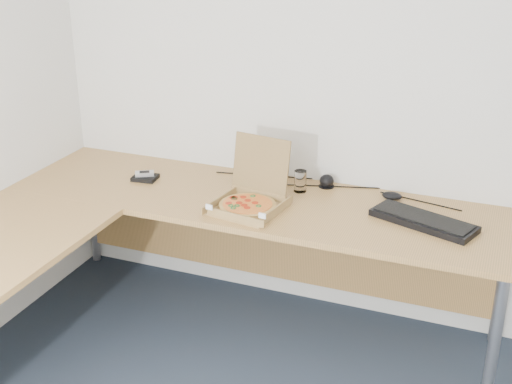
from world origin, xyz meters
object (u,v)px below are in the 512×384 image
at_px(drinking_glass, 300,181).
at_px(wallet, 145,178).
at_px(desk, 157,228).
at_px(keyboard, 423,221).
at_px(pizza_box, 249,201).

distance_m(drinking_glass, wallet, 0.83).
xyz_separation_m(desk, keyboard, (1.15, 0.44, 0.04)).
relative_size(desk, pizza_box, 7.03).
height_order(desk, wallet, wallet).
bearing_deg(keyboard, desk, -139.56).
distance_m(keyboard, wallet, 1.46).
bearing_deg(pizza_box, desk, -129.51).
relative_size(drinking_glass, keyboard, 0.23).
bearing_deg(wallet, desk, -61.56).
bearing_deg(keyboard, pizza_box, -150.96).
xyz_separation_m(keyboard, wallet, (-1.46, 0.01, -0.00)).
xyz_separation_m(desk, drinking_glass, (0.50, 0.60, 0.09)).
height_order(keyboard, wallet, keyboard).
bearing_deg(desk, pizza_box, 41.63).
bearing_deg(desk, drinking_glass, 49.88).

